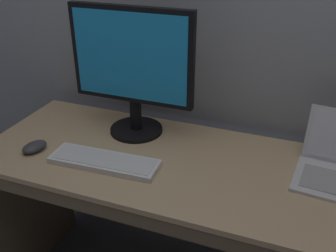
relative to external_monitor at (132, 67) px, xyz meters
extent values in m
cube|color=tan|center=(0.34, -0.14, -0.30)|extent=(1.73, 0.61, 0.02)
cube|color=brown|center=(-0.50, -0.14, -0.68)|extent=(0.04, 0.56, 0.74)
cube|color=brown|center=(0.34, -0.43, -0.34)|extent=(1.66, 0.02, 0.06)
cylinder|color=black|center=(0.00, 0.01, -0.28)|extent=(0.22, 0.22, 0.02)
cylinder|color=black|center=(0.00, 0.01, -0.21)|extent=(0.05, 0.05, 0.13)
cube|color=black|center=(0.00, 0.00, 0.04)|extent=(0.50, 0.03, 0.37)
cube|color=#198CD8|center=(0.00, -0.02, 0.04)|extent=(0.46, 0.00, 0.34)
cube|color=white|center=(0.00, -0.26, -0.28)|extent=(0.41, 0.14, 0.02)
cube|color=silver|center=(0.00, -0.26, -0.27)|extent=(0.39, 0.12, 0.00)
ellipsoid|color=#38383D|center=(-0.30, -0.27, -0.27)|extent=(0.09, 0.12, 0.03)
camera|label=1|loc=(0.63, -1.28, 0.49)|focal=41.08mm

